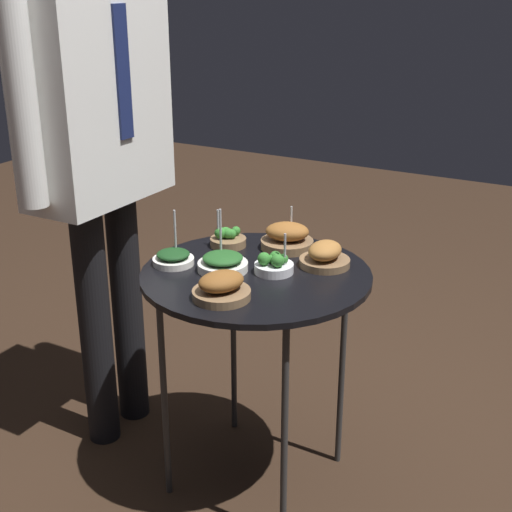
{
  "coord_description": "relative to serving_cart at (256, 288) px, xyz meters",
  "views": [
    {
      "loc": [
        -1.68,
        -0.94,
        1.54
      ],
      "look_at": [
        0.0,
        0.0,
        0.78
      ],
      "focal_mm": 50.0,
      "sensor_mm": 36.0,
      "label": 1
    }
  ],
  "objects": [
    {
      "name": "bowl_broccoli_back_right",
      "position": [
        0.02,
        -0.05,
        0.08
      ],
      "size": [
        0.12,
        0.12,
        0.12
      ],
      "color": "silver",
      "rests_on": "serving_cart"
    },
    {
      "name": "serving_cart",
      "position": [
        0.0,
        0.0,
        0.0
      ],
      "size": [
        0.68,
        0.68,
        0.73
      ],
      "color": "black",
      "rests_on": "ground_plane"
    },
    {
      "name": "bowl_spinach_mid_right",
      "position": [
        -0.04,
        0.09,
        0.08
      ],
      "size": [
        0.15,
        0.15,
        0.18
      ],
      "color": "silver",
      "rests_on": "serving_cart"
    },
    {
      "name": "ground_plane",
      "position": [
        0.0,
        0.0,
        -0.68
      ],
      "size": [
        8.0,
        8.0,
        0.0
      ],
      "primitive_type": "plane",
      "color": "black"
    },
    {
      "name": "bowl_roast_back_left",
      "position": [
        0.14,
        -0.16,
        0.08
      ],
      "size": [
        0.15,
        0.15,
        0.08
      ],
      "color": "brown",
      "rests_on": "serving_cart"
    },
    {
      "name": "bowl_spinach_center",
      "position": [
        -0.07,
        0.25,
        0.07
      ],
      "size": [
        0.12,
        0.12,
        0.16
      ],
      "color": "silver",
      "rests_on": "serving_cart"
    },
    {
      "name": "bowl_broccoli_mid_left",
      "position": [
        0.14,
        0.19,
        0.08
      ],
      "size": [
        0.12,
        0.12,
        0.12
      ],
      "color": "brown",
      "rests_on": "serving_cart"
    },
    {
      "name": "bowl_roast_front_left",
      "position": [
        -0.21,
        -0.01,
        0.08
      ],
      "size": [
        0.16,
        0.16,
        0.08
      ],
      "color": "brown",
      "rests_on": "serving_cart"
    },
    {
      "name": "waiter_figure",
      "position": [
        0.01,
        0.58,
        0.43
      ],
      "size": [
        0.65,
        0.24,
        1.75
      ],
      "color": "black",
      "rests_on": "ground_plane"
    },
    {
      "name": "bowl_roast_front_right",
      "position": [
        0.22,
        0.01,
        0.09
      ],
      "size": [
        0.17,
        0.17,
        0.13
      ],
      "color": "brown",
      "rests_on": "serving_cart"
    }
  ]
}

